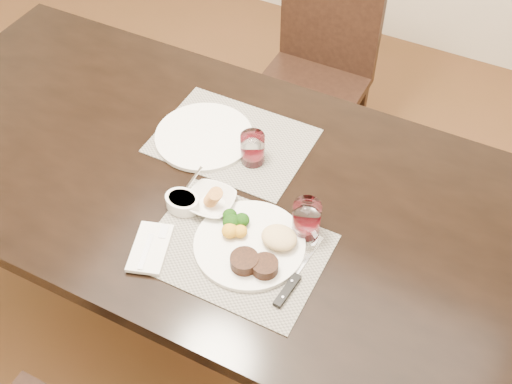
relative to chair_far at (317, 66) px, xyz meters
The scene contains 13 objects.
ground_plane 1.06m from the chair_far, 90.00° to the right, with size 4.50×4.50×0.00m, color #4E3419.
dining_table 0.95m from the chair_far, 90.00° to the right, with size 2.00×1.00×0.75m.
chair_far is the anchor object (origin of this frame).
placemat_near 1.18m from the chair_far, 78.22° to the right, with size 0.46×0.34×0.00m, color gray.
placemat_far 0.81m from the chair_far, 87.67° to the right, with size 0.46×0.34×0.00m, color gray.
dinner_plate 1.17m from the chair_far, 75.98° to the right, with size 0.30×0.30×0.05m.
napkin_fork 1.26m from the chair_far, 88.33° to the right, with size 0.14×0.18×0.02m.
steak_knife 1.26m from the chair_far, 70.43° to the right, with size 0.03×0.25×0.01m.
cracker_bowl 1.07m from the chair_far, 84.32° to the right, with size 0.14×0.14×0.06m.
sauce_ramekin 1.10m from the chair_far, 88.08° to the right, with size 0.10×0.15×0.08m.
wine_glass_near 1.10m from the chair_far, 69.35° to the right, with size 0.08×0.08×0.10m.
far_plate 0.84m from the chair_far, 93.69° to the right, with size 0.30×0.30×0.01m, color silver.
wine_glass_far 0.88m from the chair_far, 81.31° to the right, with size 0.07×0.07×0.10m.
Camera 1 is at (0.74, -1.07, 2.11)m, focal length 45.00 mm.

